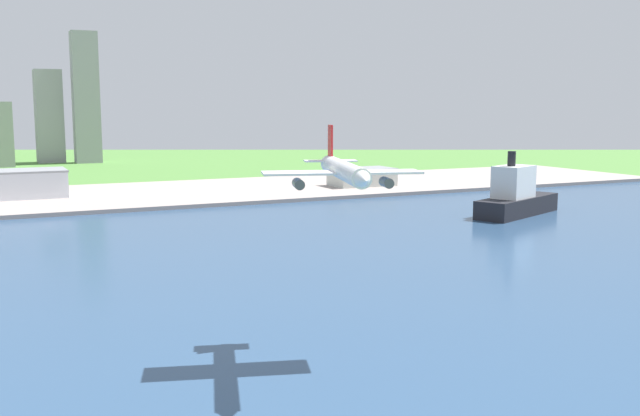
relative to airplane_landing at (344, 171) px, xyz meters
The scene contains 7 objects.
ground_plane 146.77m from the airplane_landing, 92.66° to the left, with size 2400.00×2400.00×0.00m, color #50853B.
water_bay 91.30m from the airplane_landing, 94.65° to the left, with size 840.00×360.00×0.15m, color #2D4C70.
industrial_pier 332.76m from the airplane_landing, 91.13° to the left, with size 840.00×140.00×2.50m, color #A3958D.
airplane_landing is the anchor object (origin of this frame).
cargo_ship 247.62m from the airplane_landing, 40.61° to the left, with size 65.74×41.70×34.86m.
warehouse_main 343.18m from the airplane_landing, 98.00° to the left, with size 46.53×33.59×17.08m.
warehouse_annex 355.25m from the airplane_landing, 60.69° to the left, with size 44.17×27.49×12.55m.
Camera 1 is at (-67.36, 16.36, 57.72)m, focal length 40.60 mm.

